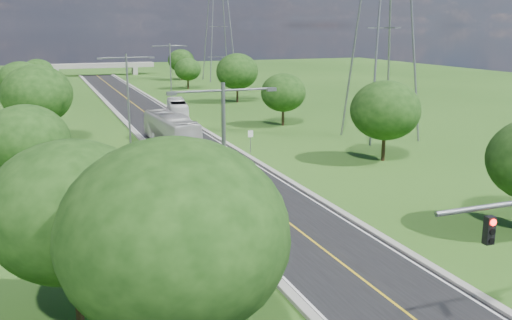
# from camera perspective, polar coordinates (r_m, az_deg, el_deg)

# --- Properties ---
(ground) EXTENTS (260.00, 260.00, 0.00)m
(ground) POSITION_cam_1_polar(r_m,az_deg,el_deg) (78.54, -9.78, 3.69)
(ground) COLOR #234814
(ground) RESTS_ON ground
(road) EXTENTS (8.00, 150.00, 0.06)m
(road) POSITION_cam_1_polar(r_m,az_deg,el_deg) (84.35, -10.60, 4.33)
(road) COLOR black
(road) RESTS_ON ground
(curb_left) EXTENTS (0.50, 150.00, 0.22)m
(curb_left) POSITION_cam_1_polar(r_m,az_deg,el_deg) (83.69, -13.47, 4.18)
(curb_left) COLOR gray
(curb_left) RESTS_ON ground
(curb_right) EXTENTS (0.50, 150.00, 0.22)m
(curb_right) POSITION_cam_1_polar(r_m,az_deg,el_deg) (85.20, -7.78, 4.58)
(curb_right) COLOR gray
(curb_right) RESTS_ON ground
(speed_limit_sign) EXTENTS (0.55, 0.09, 2.40)m
(speed_limit_sign) POSITION_cam_1_polar(r_m,az_deg,el_deg) (58.73, -0.55, 2.26)
(speed_limit_sign) COLOR slate
(speed_limit_sign) RESTS_ON ground
(overpass) EXTENTS (30.00, 3.00, 3.20)m
(overpass) POSITION_cam_1_polar(r_m,az_deg,el_deg) (157.08, -15.71, 9.01)
(overpass) COLOR gray
(overpass) RESTS_ON ground
(streetlight_near_left) EXTENTS (5.90, 0.25, 10.00)m
(streetlight_near_left) POSITION_cam_1_polar(r_m,az_deg,el_deg) (30.22, -3.22, 0.06)
(streetlight_near_left) COLOR slate
(streetlight_near_left) RESTS_ON ground
(streetlight_mid_left) EXTENTS (5.90, 0.25, 10.00)m
(streetlight_mid_left) POSITION_cam_1_polar(r_m,az_deg,el_deg) (62.06, -12.68, 6.59)
(streetlight_mid_left) COLOR slate
(streetlight_mid_left) RESTS_ON ground
(streetlight_far_right) EXTENTS (5.90, 0.25, 10.00)m
(streetlight_far_right) POSITION_cam_1_polar(r_m,az_deg,el_deg) (96.57, -8.55, 9.06)
(streetlight_far_right) COLOR slate
(streetlight_far_right) RESTS_ON ground
(power_tower_near) EXTENTS (9.00, 6.40, 28.00)m
(power_tower_near) POSITION_cam_1_polar(r_m,az_deg,el_deg) (67.12, 12.77, 13.97)
(power_tower_near) COLOR slate
(power_tower_near) RESTS_ON ground
(power_tower_far) EXTENTS (9.00, 6.40, 28.00)m
(power_tower_far) POSITION_cam_1_polar(r_m,az_deg,el_deg) (137.28, -3.77, 13.76)
(power_tower_far) COLOR slate
(power_tower_far) RESTS_ON ground
(tree_la) EXTENTS (7.14, 7.14, 8.30)m
(tree_la) POSITION_cam_1_polar(r_m,az_deg,el_deg) (25.21, -17.93, -4.90)
(tree_la) COLOR black
(tree_la) RESTS_ON ground
(tree_lb) EXTENTS (6.30, 6.30, 7.33)m
(tree_lb) POSITION_cam_1_polar(r_m,az_deg,el_deg) (44.79, -22.00, 1.76)
(tree_lb) COLOR black
(tree_lb) RESTS_ON ground
(tree_lc) EXTENTS (7.56, 7.56, 8.79)m
(tree_lc) POSITION_cam_1_polar(r_m,az_deg,el_deg) (66.42, -21.06, 6.13)
(tree_lc) COLOR black
(tree_lc) RESTS_ON ground
(tree_ld) EXTENTS (6.72, 6.72, 7.82)m
(tree_ld) POSITION_cam_1_polar(r_m,az_deg,el_deg) (90.39, -22.43, 7.30)
(tree_ld) COLOR black
(tree_ld) RESTS_ON ground
(tree_le) EXTENTS (5.88, 5.88, 6.84)m
(tree_le) POSITION_cam_1_polar(r_m,az_deg,el_deg) (114.34, -20.96, 8.17)
(tree_le) COLOR black
(tree_le) RESTS_ON ground
(tree_lf) EXTENTS (7.98, 7.98, 9.28)m
(tree_lf) POSITION_cam_1_polar(r_m,az_deg,el_deg) (19.72, -8.17, -7.55)
(tree_lf) COLOR black
(tree_lf) RESTS_ON ground
(tree_rb) EXTENTS (6.72, 6.72, 7.82)m
(tree_rb) POSITION_cam_1_polar(r_m,az_deg,el_deg) (56.02, 12.81, 4.87)
(tree_rb) COLOR black
(tree_rb) RESTS_ON ground
(tree_rc) EXTENTS (5.88, 5.88, 6.84)m
(tree_rc) POSITION_cam_1_polar(r_m,az_deg,el_deg) (74.81, 2.74, 6.75)
(tree_rc) COLOR black
(tree_rc) RESTS_ON ground
(tree_rd) EXTENTS (7.14, 7.14, 8.30)m
(tree_rd) POSITION_cam_1_polar(r_m,az_deg,el_deg) (97.70, -1.89, 8.84)
(tree_rd) COLOR black
(tree_rd) RESTS_ON ground
(tree_re) EXTENTS (5.46, 5.46, 6.35)m
(tree_re) POSITION_cam_1_polar(r_m,az_deg,el_deg) (120.03, -6.85, 9.00)
(tree_re) COLOR black
(tree_re) RESTS_ON ground
(tree_rf) EXTENTS (6.30, 6.30, 7.33)m
(tree_rf) POSITION_cam_1_polar(r_m,az_deg,el_deg) (140.20, -7.50, 9.84)
(tree_rf) COLOR black
(tree_rf) RESTS_ON ground
(bus_outbound) EXTENTS (3.90, 10.23, 2.78)m
(bus_outbound) POSITION_cam_1_polar(r_m,az_deg,el_deg) (80.24, -7.87, 5.01)
(bus_outbound) COLOR white
(bus_outbound) RESTS_ON road
(bus_inbound) EXTENTS (3.84, 12.47, 3.42)m
(bus_inbound) POSITION_cam_1_polar(r_m,az_deg,el_deg) (62.87, -8.47, 3.00)
(bus_inbound) COLOR silver
(bus_inbound) RESTS_ON road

